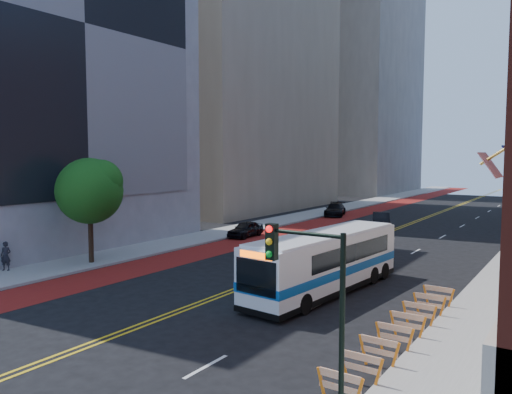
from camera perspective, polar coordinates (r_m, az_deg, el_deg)
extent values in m
plane|color=black|center=(21.98, -12.28, -13.89)|extent=(160.00, 160.00, 0.00)
cube|color=gray|center=(52.45, 2.37, -2.83)|extent=(4.00, 140.00, 0.15)
cube|color=maroon|center=(50.56, 6.15, -3.22)|extent=(3.60, 140.00, 0.01)
cube|color=gold|center=(47.45, 14.67, -3.87)|extent=(0.14, 140.00, 0.01)
cube|color=gold|center=(47.34, 15.08, -3.90)|extent=(0.14, 140.00, 0.01)
cube|color=silver|center=(17.55, -5.74, -18.71)|extent=(0.14, 2.20, 0.01)
cube|color=silver|center=(23.87, 6.86, -12.28)|extent=(0.14, 2.20, 0.01)
cube|color=silver|center=(30.99, 13.65, -8.40)|extent=(0.14, 2.20, 0.01)
cube|color=silver|center=(38.45, 17.79, -5.94)|extent=(0.14, 2.20, 0.01)
cube|color=silver|center=(46.09, 20.54, -4.27)|extent=(0.14, 2.20, 0.01)
cube|color=silver|center=(53.84, 22.51, -3.06)|extent=(0.14, 2.20, 0.01)
cube|color=silver|center=(61.65, 23.97, -2.16)|extent=(0.14, 2.20, 0.01)
cube|color=silver|center=(69.51, 25.10, -1.47)|extent=(0.14, 2.20, 0.01)
cube|color=silver|center=(77.39, 26.00, -0.91)|extent=(0.14, 2.20, 0.01)
cube|color=silver|center=(85.30, 26.74, -0.46)|extent=(0.14, 2.20, 0.01)
cube|color=#B21419|center=(22.64, 25.22, 3.32)|extent=(0.75, 1.90, 1.05)
cube|color=navy|center=(23.01, 26.80, 4.65)|extent=(0.39, 0.85, 0.52)
cube|color=gray|center=(43.21, -24.86, 15.01)|extent=(14.00, 24.00, 30.00)
cube|color=black|center=(37.83, -19.13, 18.28)|extent=(0.30, 20.40, 24.00)
cube|color=slate|center=(103.51, 11.12, 18.93)|extent=(20.00, 26.00, 65.00)
cube|color=orange|center=(15.23, 7.54, -20.50)|extent=(0.32, 0.06, 0.99)
cube|color=orange|center=(14.85, 9.57, -19.51)|extent=(1.25, 0.05, 0.22)
cube|color=orange|center=(15.00, 9.55, -20.73)|extent=(1.25, 0.05, 0.18)
cube|color=orange|center=(16.51, 10.05, -18.45)|extent=(0.32, 0.06, 0.99)
cube|color=orange|center=(16.14, 13.83, -19.08)|extent=(0.32, 0.06, 0.99)
cube|color=orange|center=(16.16, 11.94, -17.47)|extent=(1.25, 0.05, 0.22)
cube|color=orange|center=(16.30, 11.92, -18.61)|extent=(1.25, 0.05, 0.18)
cube|color=orange|center=(17.84, 12.14, -16.67)|extent=(0.32, 0.06, 0.99)
cube|color=orange|center=(17.50, 15.65, -17.18)|extent=(0.32, 0.06, 0.99)
cube|color=orange|center=(17.52, 13.90, -15.72)|extent=(1.25, 0.05, 0.22)
cube|color=orange|center=(17.64, 13.88, -16.78)|extent=(1.25, 0.05, 0.18)
cube|color=orange|center=(19.20, 13.91, -15.13)|extent=(0.32, 0.06, 0.99)
cube|color=orange|center=(18.88, 17.17, -15.55)|extent=(0.32, 0.06, 0.99)
cube|color=orange|center=(18.90, 15.55, -14.21)|extent=(1.25, 0.05, 0.22)
cube|color=orange|center=(19.02, 15.53, -15.20)|extent=(1.25, 0.05, 0.18)
cube|color=orange|center=(20.59, 15.42, -13.78)|extent=(0.32, 0.06, 0.99)
cube|color=orange|center=(20.29, 18.46, -14.14)|extent=(0.32, 0.06, 0.99)
cube|color=orange|center=(20.31, 16.96, -12.89)|extent=(1.25, 0.05, 0.22)
cube|color=orange|center=(20.42, 16.93, -13.83)|extent=(1.25, 0.05, 0.18)
cube|color=orange|center=(22.00, 16.73, -12.60)|extent=(0.32, 0.06, 0.99)
cube|color=orange|center=(21.72, 19.58, -12.90)|extent=(0.32, 0.06, 0.99)
cube|color=orange|center=(21.74, 18.17, -11.75)|extent=(1.25, 0.05, 0.22)
cube|color=orange|center=(21.84, 18.15, -12.63)|extent=(1.25, 0.05, 0.18)
cube|color=orange|center=(23.42, 17.87, -11.56)|extent=(0.32, 0.06, 0.99)
cube|color=orange|center=(23.17, 20.54, -11.81)|extent=(0.32, 0.06, 0.99)
cube|color=orange|center=(23.18, 19.22, -10.74)|extent=(1.25, 0.05, 0.22)
cube|color=orange|center=(23.27, 19.20, -11.57)|extent=(1.25, 0.05, 0.18)
cube|color=orange|center=(24.87, 18.87, -10.63)|extent=(0.32, 0.06, 0.99)
cube|color=orange|center=(24.62, 21.39, -10.85)|extent=(0.32, 0.06, 0.99)
cube|color=orange|center=(24.64, 20.15, -9.85)|extent=(1.25, 0.05, 0.22)
cube|color=orange|center=(24.73, 20.12, -10.63)|extent=(1.25, 0.05, 0.18)
cylinder|color=black|center=(33.75, -18.35, -4.42)|extent=(0.32, 0.32, 3.20)
sphere|color=#115115|center=(33.42, -18.49, 0.67)|extent=(4.20, 4.20, 4.20)
sphere|color=#115115|center=(33.16, -17.33, 1.71)|extent=(2.80, 2.80, 2.80)
sphere|color=#115115|center=(33.61, -19.43, 1.35)|extent=(2.40, 2.40, 2.40)
cylinder|color=black|center=(12.66, 9.79, -15.35)|extent=(0.14, 0.14, 5.00)
cylinder|color=black|center=(12.48, 5.74, -4.19)|extent=(2.00, 0.10, 0.10)
cube|color=black|center=(13.02, 1.83, -5.13)|extent=(0.28, 0.22, 0.95)
sphere|color=red|center=(12.85, 1.50, -3.69)|extent=(0.18, 0.18, 0.18)
sphere|color=yellow|center=(12.90, 1.49, -5.14)|extent=(0.18, 0.18, 0.18)
sphere|color=#0CA526|center=(12.96, 1.49, -6.57)|extent=(0.18, 0.18, 0.18)
cube|color=white|center=(25.80, 7.92, -7.20)|extent=(3.45, 11.43, 2.67)
cube|color=#0D4E9D|center=(25.88, 7.91, -8.06)|extent=(3.49, 11.47, 0.42)
cube|color=black|center=(26.35, 8.78, -5.97)|extent=(3.19, 8.07, 0.89)
cube|color=black|center=(21.27, 0.02, -9.15)|extent=(2.15, 0.29, 1.50)
cube|color=black|center=(30.58, 13.37, -4.64)|extent=(1.95, 0.27, 0.94)
cube|color=#FF5905|center=(21.06, 0.00, -6.68)|extent=(1.71, 0.23, 0.28)
cube|color=white|center=(25.55, 7.96, -4.16)|extent=(3.28, 10.86, 0.11)
cube|color=black|center=(26.11, 7.89, -10.07)|extent=(3.48, 11.46, 0.28)
cylinder|color=black|center=(23.81, 0.99, -11.14)|extent=(0.37, 0.96, 0.94)
cylinder|color=black|center=(22.57, 5.52, -12.06)|extent=(0.37, 0.96, 0.94)
cylinder|color=black|center=(29.26, 9.24, -8.18)|extent=(0.37, 0.96, 0.94)
cylinder|color=black|center=(28.26, 13.18, -8.71)|extent=(0.37, 0.96, 0.94)
cylinder|color=black|center=(30.41, 10.52, -7.70)|extent=(0.37, 0.96, 0.94)
cylinder|color=black|center=(29.45, 14.34, -8.18)|extent=(0.37, 0.96, 0.94)
imported|color=black|center=(42.99, -1.20, -3.69)|extent=(1.72, 4.01, 1.35)
imported|color=black|center=(49.88, 14.10, -2.58)|extent=(3.07, 4.80, 1.49)
imported|color=black|center=(58.69, 9.03, -1.42)|extent=(3.49, 5.46, 1.47)
imported|color=black|center=(33.40, -26.69, -6.05)|extent=(0.76, 0.68, 1.74)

